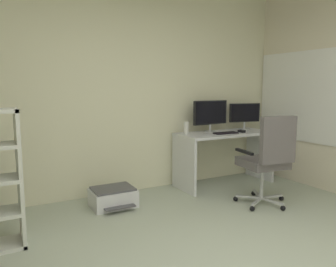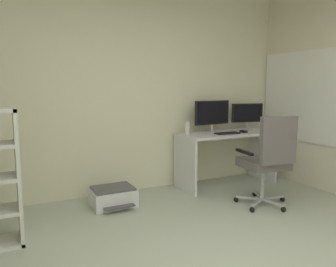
% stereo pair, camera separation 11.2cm
% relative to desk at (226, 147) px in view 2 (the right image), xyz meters
% --- Properties ---
extents(wall_back, '(5.02, 0.10, 2.78)m').
position_rel_desk_xyz_m(wall_back, '(-1.49, 0.40, 0.84)').
color(wall_back, beige).
rests_on(wall_back, ground).
extents(window_pane, '(0.01, 1.56, 1.19)m').
position_rel_desk_xyz_m(window_pane, '(1.01, -0.50, 0.71)').
color(window_pane, white).
extents(window_frame, '(0.02, 1.64, 1.27)m').
position_rel_desk_xyz_m(window_frame, '(1.01, -0.50, 0.71)').
color(window_frame, white).
extents(desk, '(1.39, 0.59, 0.76)m').
position_rel_desk_xyz_m(desk, '(0.00, 0.00, 0.00)').
color(desk, silver).
rests_on(desk, ground).
extents(monitor_main, '(0.59, 0.18, 0.45)m').
position_rel_desk_xyz_m(monitor_main, '(-0.16, 0.14, 0.47)').
color(monitor_main, '#B2B5B7').
rests_on(monitor_main, desk).
extents(monitor_secondary, '(0.50, 0.18, 0.39)m').
position_rel_desk_xyz_m(monitor_secondary, '(0.48, 0.14, 0.44)').
color(monitor_secondary, '#B2B5B7').
rests_on(monitor_secondary, desk).
extents(keyboard, '(0.35, 0.15, 0.02)m').
position_rel_desk_xyz_m(keyboard, '(-0.09, -0.13, 0.22)').
color(keyboard, black).
rests_on(keyboard, desk).
extents(computer_mouse, '(0.07, 0.11, 0.03)m').
position_rel_desk_xyz_m(computer_mouse, '(0.20, -0.12, 0.22)').
color(computer_mouse, black).
rests_on(computer_mouse, desk).
extents(desktop_speaker, '(0.07, 0.07, 0.17)m').
position_rel_desk_xyz_m(desktop_speaker, '(-0.59, 0.09, 0.29)').
color(desktop_speaker, silver).
rests_on(desktop_speaker, desk).
extents(office_chair, '(0.62, 0.63, 1.08)m').
position_rel_desk_xyz_m(office_chair, '(-0.14, -0.97, 0.05)').
color(office_chair, '#B7BABC').
rests_on(office_chair, ground).
extents(printer, '(0.50, 0.47, 0.23)m').
position_rel_desk_xyz_m(printer, '(-1.71, -0.11, -0.44)').
color(printer, silver).
rests_on(printer, ground).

